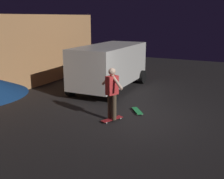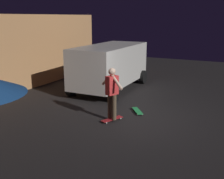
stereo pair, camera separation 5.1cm
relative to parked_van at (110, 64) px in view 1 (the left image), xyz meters
name	(u,v)px [view 1 (the left image)]	position (x,y,z in m)	size (l,w,h in m)	color
ground_plane	(135,119)	(-3.17, -2.54, -1.16)	(28.00, 28.00, 0.00)	black
parked_van	(110,64)	(0.00, 0.00, 0.00)	(4.66, 2.32, 2.03)	silver
skateboard_ridden	(112,119)	(-3.62, -1.93, -1.11)	(0.80, 0.49, 0.07)	#AD1E23
skateboard_spare	(137,111)	(-2.49, -2.36, -1.11)	(0.74, 0.64, 0.07)	green
skater	(112,90)	(-3.62, -1.93, -0.12)	(0.47, 0.94, 1.67)	brown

